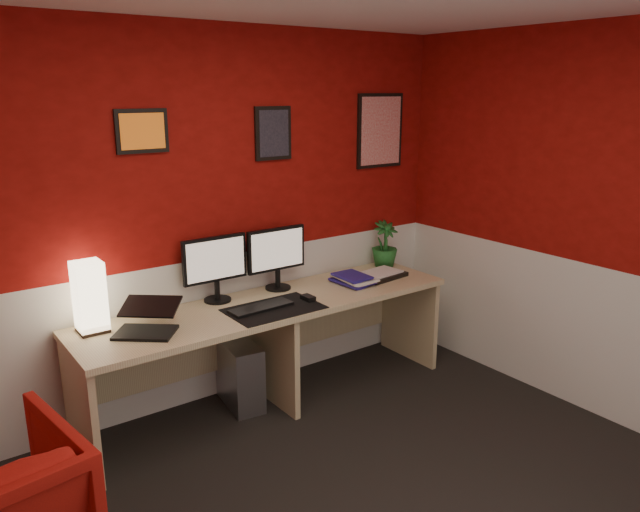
{
  "coord_description": "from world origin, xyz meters",
  "views": [
    {
      "loc": [
        -1.66,
        -1.88,
        2.09
      ],
      "look_at": [
        0.6,
        1.21,
        1.05
      ],
      "focal_mm": 34.53,
      "sensor_mm": 36.0,
      "label": 1
    }
  ],
  "objects_px": {
    "desk": "(273,353)",
    "laptop": "(144,316)",
    "monitor_right": "(277,249)",
    "zen_tray": "(381,275)",
    "pc_tower": "(239,373)",
    "shoji_lamp": "(90,299)",
    "potted_plant": "(385,244)",
    "monitor_left": "(216,259)"
  },
  "relations": [
    {
      "from": "monitor_right",
      "to": "zen_tray",
      "type": "height_order",
      "value": "monitor_right"
    },
    {
      "from": "laptop",
      "to": "monitor_left",
      "type": "height_order",
      "value": "monitor_left"
    },
    {
      "from": "shoji_lamp",
      "to": "pc_tower",
      "type": "bearing_deg",
      "value": -3.53
    },
    {
      "from": "desk",
      "to": "laptop",
      "type": "height_order",
      "value": "laptop"
    },
    {
      "from": "desk",
      "to": "zen_tray",
      "type": "height_order",
      "value": "zen_tray"
    },
    {
      "from": "shoji_lamp",
      "to": "monitor_right",
      "type": "xyz_separation_m",
      "value": [
        1.29,
        0.04,
        0.09
      ]
    },
    {
      "from": "desk",
      "to": "laptop",
      "type": "relative_size",
      "value": 7.88
    },
    {
      "from": "monitor_right",
      "to": "monitor_left",
      "type": "bearing_deg",
      "value": 177.87
    },
    {
      "from": "monitor_right",
      "to": "zen_tray",
      "type": "xyz_separation_m",
      "value": [
        0.77,
        -0.22,
        -0.28
      ]
    },
    {
      "from": "shoji_lamp",
      "to": "potted_plant",
      "type": "height_order",
      "value": "shoji_lamp"
    },
    {
      "from": "monitor_left",
      "to": "pc_tower",
      "type": "bearing_deg",
      "value": -53.24
    },
    {
      "from": "monitor_left",
      "to": "potted_plant",
      "type": "xyz_separation_m",
      "value": [
        1.45,
        -0.04,
        -0.11
      ]
    },
    {
      "from": "laptop",
      "to": "pc_tower",
      "type": "bearing_deg",
      "value": 53.0
    },
    {
      "from": "shoji_lamp",
      "to": "pc_tower",
      "type": "xyz_separation_m",
      "value": [
        0.91,
        -0.06,
        -0.7
      ]
    },
    {
      "from": "laptop",
      "to": "monitor_right",
      "type": "xyz_separation_m",
      "value": [
        1.06,
        0.26,
        0.18
      ]
    },
    {
      "from": "pc_tower",
      "to": "desk",
      "type": "bearing_deg",
      "value": -24.1
    },
    {
      "from": "monitor_left",
      "to": "zen_tray",
      "type": "distance_m",
      "value": 1.29
    },
    {
      "from": "desk",
      "to": "shoji_lamp",
      "type": "relative_size",
      "value": 6.5
    },
    {
      "from": "zen_tray",
      "to": "shoji_lamp",
      "type": "bearing_deg",
      "value": 175.03
    },
    {
      "from": "laptop",
      "to": "monitor_right",
      "type": "distance_m",
      "value": 1.11
    },
    {
      "from": "desk",
      "to": "zen_tray",
      "type": "relative_size",
      "value": 7.43
    },
    {
      "from": "zen_tray",
      "to": "potted_plant",
      "type": "relative_size",
      "value": 0.96
    },
    {
      "from": "laptop",
      "to": "desk",
      "type": "bearing_deg",
      "value": 42.17
    },
    {
      "from": "shoji_lamp",
      "to": "monitor_left",
      "type": "xyz_separation_m",
      "value": [
        0.83,
        0.05,
        0.09
      ]
    },
    {
      "from": "monitor_left",
      "to": "pc_tower",
      "type": "distance_m",
      "value": 0.81
    },
    {
      "from": "pc_tower",
      "to": "shoji_lamp",
      "type": "bearing_deg",
      "value": -175.67
    },
    {
      "from": "pc_tower",
      "to": "potted_plant",
      "type": "bearing_deg",
      "value": 10.9
    },
    {
      "from": "monitor_right",
      "to": "zen_tray",
      "type": "bearing_deg",
      "value": -15.68
    },
    {
      "from": "desk",
      "to": "pc_tower",
      "type": "bearing_deg",
      "value": 148.04
    },
    {
      "from": "laptop",
      "to": "monitor_left",
      "type": "xyz_separation_m",
      "value": [
        0.6,
        0.27,
        0.18
      ]
    },
    {
      "from": "shoji_lamp",
      "to": "monitor_left",
      "type": "distance_m",
      "value": 0.84
    },
    {
      "from": "monitor_right",
      "to": "pc_tower",
      "type": "bearing_deg",
      "value": -166.3
    },
    {
      "from": "shoji_lamp",
      "to": "pc_tower",
      "type": "relative_size",
      "value": 0.89
    },
    {
      "from": "desk",
      "to": "monitor_right",
      "type": "relative_size",
      "value": 4.48
    },
    {
      "from": "shoji_lamp",
      "to": "monitor_right",
      "type": "bearing_deg",
      "value": 1.63
    },
    {
      "from": "monitor_left",
      "to": "potted_plant",
      "type": "height_order",
      "value": "monitor_left"
    },
    {
      "from": "laptop",
      "to": "pc_tower",
      "type": "relative_size",
      "value": 0.73
    },
    {
      "from": "shoji_lamp",
      "to": "monitor_right",
      "type": "height_order",
      "value": "monitor_right"
    },
    {
      "from": "potted_plant",
      "to": "pc_tower",
      "type": "height_order",
      "value": "potted_plant"
    },
    {
      "from": "monitor_left",
      "to": "zen_tray",
      "type": "xyz_separation_m",
      "value": [
        1.23,
        -0.23,
        -0.28
      ]
    },
    {
      "from": "desk",
      "to": "monitor_right",
      "type": "distance_m",
      "value": 0.71
    },
    {
      "from": "monitor_left",
      "to": "monitor_right",
      "type": "bearing_deg",
      "value": -2.13
    }
  ]
}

